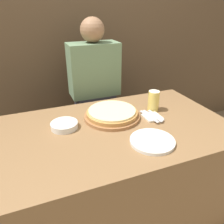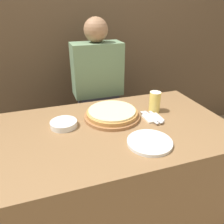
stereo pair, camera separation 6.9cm
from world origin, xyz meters
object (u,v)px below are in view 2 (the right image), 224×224
object	(u,v)px
beer_glass	(155,101)
dinner_knife	(153,117)
pizza_on_board	(112,114)
fork	(149,117)
dinner_plate	(150,142)
spoon	(156,116)
side_bowl	(64,124)
diner_person	(98,100)

from	to	relation	value
beer_glass	dinner_knife	size ratio (longest dim) A/B	0.76
pizza_on_board	fork	xyz separation A→B (m)	(0.22, -0.10, -0.01)
dinner_plate	dinner_knife	distance (m)	0.29
pizza_on_board	spoon	xyz separation A→B (m)	(0.27, -0.10, -0.01)
beer_glass	side_bowl	distance (m)	0.62
fork	spoon	world-z (taller)	same
dinner_plate	diner_person	world-z (taller)	diner_person
dinner_plate	diner_person	distance (m)	0.84
beer_glass	fork	world-z (taller)	beer_glass
beer_glass	diner_person	size ratio (longest dim) A/B	0.11
pizza_on_board	dinner_plate	size ratio (longest dim) A/B	1.50
side_bowl	spoon	size ratio (longest dim) A/B	1.01
dinner_knife	diner_person	bearing A→B (deg)	109.51
pizza_on_board	side_bowl	distance (m)	0.31
side_bowl	fork	distance (m)	0.54
pizza_on_board	dinner_knife	size ratio (longest dim) A/B	1.95
fork	spoon	xyz separation A→B (m)	(0.05, -0.00, 0.00)
pizza_on_board	beer_glass	bearing A→B (deg)	-0.63
fork	spoon	size ratio (longest dim) A/B	1.17
fork	dinner_plate	bearing A→B (deg)	-116.57
dinner_plate	fork	distance (m)	0.27
dinner_knife	spoon	world-z (taller)	same
pizza_on_board	spoon	bearing A→B (deg)	-20.52
spoon	dinner_plate	bearing A→B (deg)	-125.14
pizza_on_board	side_bowl	world-z (taller)	pizza_on_board
beer_glass	spoon	xyz separation A→B (m)	(-0.04, -0.10, -0.06)
fork	diner_person	world-z (taller)	diner_person
fork	diner_person	distance (m)	0.62
dinner_knife	diner_person	world-z (taller)	diner_person
dinner_plate	pizza_on_board	bearing A→B (deg)	105.35
dinner_plate	side_bowl	xyz separation A→B (m)	(-0.41, 0.33, 0.01)
beer_glass	dinner_knife	distance (m)	0.13
side_bowl	fork	size ratio (longest dim) A/B	0.86
beer_glass	dinner_plate	distance (m)	0.41
dinner_plate	side_bowl	distance (m)	0.52
side_bowl	beer_glass	bearing A→B (deg)	1.39
side_bowl	diner_person	size ratio (longest dim) A/B	0.12
beer_glass	fork	distance (m)	0.14
dinner_plate	fork	xyz separation A→B (m)	(0.12, 0.25, 0.01)
dinner_knife	spoon	xyz separation A→B (m)	(0.03, -0.00, 0.00)
beer_glass	dinner_knife	world-z (taller)	beer_glass
spoon	diner_person	distance (m)	0.64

